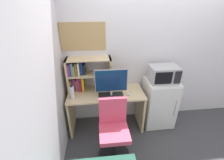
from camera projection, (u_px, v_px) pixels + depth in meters
wall_back at (176, 54)px, 2.76m from camera, size 6.40×0.04×2.60m
wall_left at (21, 127)px, 1.12m from camera, size 0.04×4.40×2.60m
desk at (106, 103)px, 2.71m from camera, size 1.29×0.56×0.75m
hutch_bookshelf at (83, 74)px, 2.58m from camera, size 0.74×0.28×0.57m
monitor at (111, 82)px, 2.41m from camera, size 0.52×0.21×0.47m
keyboard at (111, 95)px, 2.54m from camera, size 0.41×0.14×0.02m
computer_mouse at (128, 94)px, 2.55m from camera, size 0.06×0.10×0.03m
water_bottle at (72, 92)px, 2.41m from camera, size 0.07×0.07×0.23m
mini_fridge at (159, 103)px, 2.85m from camera, size 0.54×0.50×0.91m
microwave at (163, 74)px, 2.59m from camera, size 0.47×0.34×0.27m
desk_chair at (114, 133)px, 2.23m from camera, size 0.48×0.48×0.94m
wall_corkboard at (83, 37)px, 2.42m from camera, size 0.71×0.02×0.44m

